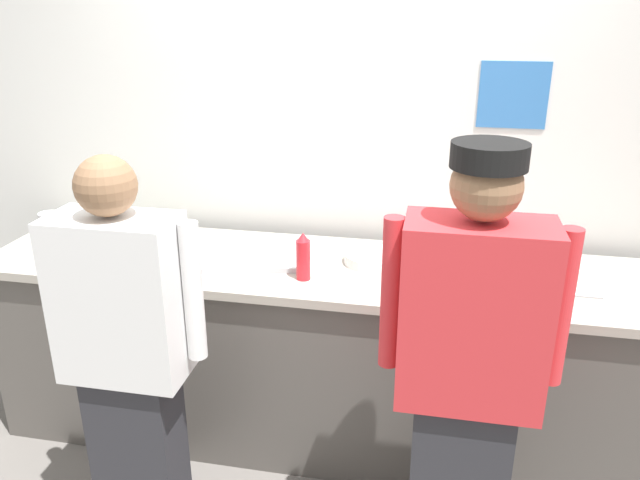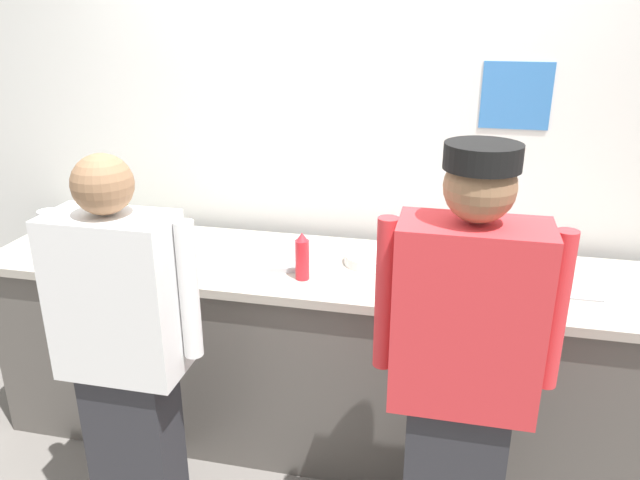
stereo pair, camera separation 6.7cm
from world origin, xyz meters
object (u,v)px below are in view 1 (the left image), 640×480
object	(u,v)px
ramekin_yellow_sauce	(187,234)
ramekin_red_sauce	(522,260)
plate_stack_rear	(371,258)
ramekin_orange_sauce	(76,245)
squeeze_bottle_primary	(303,257)
chefs_knife	(561,293)
sheet_tray	(250,257)
squeeze_bottle_secondary	(121,217)
chef_near_left	(128,355)
mixing_bowl_steel	(127,243)
plate_stack_front	(479,262)
chef_center	(468,374)

from	to	relation	value
ramekin_yellow_sauce	ramekin_red_sauce	distance (m)	1.63
plate_stack_rear	ramekin_orange_sauce	bearing A→B (deg)	-175.69
squeeze_bottle_primary	chefs_knife	distance (m)	1.08
sheet_tray	ramekin_orange_sauce	world-z (taller)	ramekin_orange_sauce
ramekin_orange_sauce	squeeze_bottle_secondary	bearing A→B (deg)	60.38
chef_near_left	squeeze_bottle_primary	bearing A→B (deg)	48.32
mixing_bowl_steel	chefs_knife	size ratio (longest dim) A/B	1.34
plate_stack_rear	plate_stack_front	bearing A→B (deg)	2.43
ramekin_red_sauce	ramekin_orange_sauce	size ratio (longest dim) A/B	0.94
sheet_tray	squeeze_bottle_secondary	distance (m)	0.77
squeeze_bottle_secondary	chefs_knife	bearing A→B (deg)	-7.79
plate_stack_rear	sheet_tray	world-z (taller)	plate_stack_rear
ramekin_red_sauce	ramekin_orange_sauce	world-z (taller)	ramekin_red_sauce
mixing_bowl_steel	squeeze_bottle_secondary	bearing A→B (deg)	123.19
ramekin_red_sauce	ramekin_orange_sauce	xyz separation A→B (m)	(-2.10, -0.22, -0.00)
ramekin_orange_sauce	chefs_knife	size ratio (longest dim) A/B	0.37
chefs_knife	ramekin_orange_sauce	bearing A→B (deg)	178.36
squeeze_bottle_secondary	chefs_knife	size ratio (longest dim) A/B	0.75
chef_center	chef_near_left	bearing A→B (deg)	-178.46
chef_near_left	plate_stack_front	bearing A→B (deg)	33.55
ramekin_orange_sauce	plate_stack_front	bearing A→B (deg)	3.84
chef_center	squeeze_bottle_primary	size ratio (longest dim) A/B	7.88
squeeze_bottle_primary	squeeze_bottle_secondary	xyz separation A→B (m)	(-1.03, 0.35, -0.00)
plate_stack_front	mixing_bowl_steel	world-z (taller)	mixing_bowl_steel
plate_stack_rear	ramekin_red_sauce	size ratio (longest dim) A/B	2.61
chef_near_left	sheet_tray	distance (m)	0.80
chef_near_left	chefs_knife	size ratio (longest dim) A/B	5.76
chef_near_left	sheet_tray	bearing A→B (deg)	72.81
chef_center	sheet_tray	distance (m)	1.22
sheet_tray	squeeze_bottle_secondary	xyz separation A→B (m)	(-0.74, 0.18, 0.09)
chef_center	plate_stack_front	size ratio (longest dim) A/B	8.05
sheet_tray	ramekin_orange_sauce	bearing A→B (deg)	-177.42
plate_stack_front	plate_stack_rear	xyz separation A→B (m)	(-0.48, -0.02, -0.01)
plate_stack_rear	squeeze_bottle_secondary	xyz separation A→B (m)	(-1.30, 0.12, 0.07)
sheet_tray	ramekin_red_sauce	size ratio (longest dim) A/B	5.60
plate_stack_front	sheet_tray	distance (m)	1.04
plate_stack_rear	squeeze_bottle_primary	distance (m)	0.36
chef_near_left	ramekin_yellow_sauce	xyz separation A→B (m)	(-0.16, 0.96, 0.11)
squeeze_bottle_secondary	ramekin_orange_sauce	size ratio (longest dim) A/B	2.01
chef_center	sheet_tray	bearing A→B (deg)	143.53
sheet_tray	ramekin_orange_sauce	size ratio (longest dim) A/B	5.24
sheet_tray	ramekin_yellow_sauce	xyz separation A→B (m)	(-0.39, 0.21, 0.01)
chef_center	sheet_tray	xyz separation A→B (m)	(-0.98, 0.72, 0.05)
squeeze_bottle_secondary	ramekin_orange_sauce	bearing A→B (deg)	-119.62
sheet_tray	ramekin_red_sauce	distance (m)	1.25
chef_near_left	mixing_bowl_steel	xyz separation A→B (m)	(-0.36, 0.72, 0.14)
chef_center	ramekin_red_sauce	world-z (taller)	chef_center
sheet_tray	mixing_bowl_steel	bearing A→B (deg)	-176.15
mixing_bowl_steel	squeeze_bottle_primary	distance (m)	0.89
chef_center	ramekin_red_sauce	distance (m)	0.95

